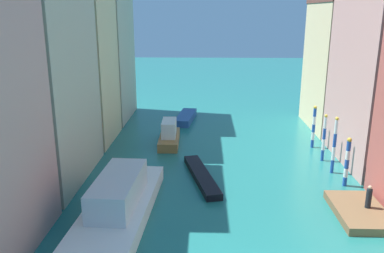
{
  "coord_description": "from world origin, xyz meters",
  "views": [
    {
      "loc": [
        -1.32,
        -15.82,
        12.66
      ],
      "look_at": [
        -2.6,
        23.2,
        1.5
      ],
      "focal_mm": 37.43,
      "sensor_mm": 36.0,
      "label": 1
    }
  ],
  "objects_px": {
    "mooring_pole_0": "(347,161)",
    "gondola_black": "(201,176)",
    "waterfront_dock": "(359,212)",
    "person_on_dock": "(369,197)",
    "mooring_pole_2": "(324,137)",
    "motorboat_0": "(169,135)",
    "mooring_pole_1": "(334,145)",
    "motorboat_1": "(186,118)",
    "mooring_pole_3": "(314,126)",
    "vaporetto_white": "(119,202)"
  },
  "relations": [
    {
      "from": "person_on_dock",
      "to": "motorboat_1",
      "type": "distance_m",
      "value": 26.37
    },
    {
      "from": "mooring_pole_0",
      "to": "mooring_pole_2",
      "type": "distance_m",
      "value": 5.35
    },
    {
      "from": "mooring_pole_0",
      "to": "mooring_pole_3",
      "type": "xyz_separation_m",
      "value": [
        -0.17,
        8.95,
        0.17
      ]
    },
    {
      "from": "mooring_pole_0",
      "to": "vaporetto_white",
      "type": "height_order",
      "value": "mooring_pole_0"
    },
    {
      "from": "waterfront_dock",
      "to": "gondola_black",
      "type": "relative_size",
      "value": 0.65
    },
    {
      "from": "person_on_dock",
      "to": "gondola_black",
      "type": "bearing_deg",
      "value": 153.16
    },
    {
      "from": "waterfront_dock",
      "to": "gondola_black",
      "type": "distance_m",
      "value": 11.67
    },
    {
      "from": "mooring_pole_0",
      "to": "mooring_pole_3",
      "type": "relative_size",
      "value": 0.92
    },
    {
      "from": "gondola_black",
      "to": "motorboat_1",
      "type": "bearing_deg",
      "value": 96.7
    },
    {
      "from": "motorboat_0",
      "to": "person_on_dock",
      "type": "bearing_deg",
      "value": -45.2
    },
    {
      "from": "motorboat_1",
      "to": "person_on_dock",
      "type": "bearing_deg",
      "value": -60.82
    },
    {
      "from": "person_on_dock",
      "to": "mooring_pole_0",
      "type": "height_order",
      "value": "mooring_pole_0"
    },
    {
      "from": "person_on_dock",
      "to": "mooring_pole_3",
      "type": "xyz_separation_m",
      "value": [
        -0.09,
        13.51,
        0.89
      ]
    },
    {
      "from": "mooring_pole_1",
      "to": "vaporetto_white",
      "type": "height_order",
      "value": "mooring_pole_1"
    },
    {
      "from": "mooring_pole_1",
      "to": "motorboat_0",
      "type": "bearing_deg",
      "value": 153.04
    },
    {
      "from": "waterfront_dock",
      "to": "motorboat_0",
      "type": "height_order",
      "value": "motorboat_0"
    },
    {
      "from": "mooring_pole_1",
      "to": "motorboat_0",
      "type": "height_order",
      "value": "mooring_pole_1"
    },
    {
      "from": "mooring_pole_3",
      "to": "gondola_black",
      "type": "distance_m",
      "value": 13.51
    },
    {
      "from": "mooring_pole_0",
      "to": "vaporetto_white",
      "type": "distance_m",
      "value": 16.94
    },
    {
      "from": "gondola_black",
      "to": "motorboat_0",
      "type": "relative_size",
      "value": 1.39
    },
    {
      "from": "mooring_pole_3",
      "to": "gondola_black",
      "type": "bearing_deg",
      "value": -143.03
    },
    {
      "from": "mooring_pole_0",
      "to": "gondola_black",
      "type": "distance_m",
      "value": 11.03
    },
    {
      "from": "mooring_pole_3",
      "to": "mooring_pole_1",
      "type": "bearing_deg",
      "value": -90.28
    },
    {
      "from": "waterfront_dock",
      "to": "motorboat_0",
      "type": "xyz_separation_m",
      "value": [
        -13.59,
        14.27,
        0.65
      ]
    },
    {
      "from": "person_on_dock",
      "to": "mooring_pole_0",
      "type": "xyz_separation_m",
      "value": [
        0.08,
        4.55,
        0.72
      ]
    },
    {
      "from": "person_on_dock",
      "to": "mooring_pole_0",
      "type": "distance_m",
      "value": 4.61
    },
    {
      "from": "waterfront_dock",
      "to": "mooring_pole_2",
      "type": "bearing_deg",
      "value": 87.83
    },
    {
      "from": "mooring_pole_0",
      "to": "mooring_pole_3",
      "type": "distance_m",
      "value": 8.96
    },
    {
      "from": "mooring_pole_1",
      "to": "mooring_pole_3",
      "type": "xyz_separation_m",
      "value": [
        0.03,
        6.42,
        -0.28
      ]
    },
    {
      "from": "mooring_pole_2",
      "to": "mooring_pole_3",
      "type": "bearing_deg",
      "value": 89.42
    },
    {
      "from": "person_on_dock",
      "to": "mooring_pole_2",
      "type": "xyz_separation_m",
      "value": [
        -0.13,
        9.9,
        0.92
      ]
    },
    {
      "from": "mooring_pole_3",
      "to": "vaporetto_white",
      "type": "bearing_deg",
      "value": -138.17
    },
    {
      "from": "mooring_pole_0",
      "to": "mooring_pole_2",
      "type": "xyz_separation_m",
      "value": [
        -0.21,
        5.34,
        0.2
      ]
    },
    {
      "from": "mooring_pole_0",
      "to": "motorboat_1",
      "type": "distance_m",
      "value": 22.59
    },
    {
      "from": "waterfront_dock",
      "to": "person_on_dock",
      "type": "xyz_separation_m",
      "value": [
        0.51,
        0.08,
        0.98
      ]
    },
    {
      "from": "person_on_dock",
      "to": "mooring_pole_3",
      "type": "distance_m",
      "value": 13.54
    },
    {
      "from": "mooring_pole_2",
      "to": "motorboat_0",
      "type": "relative_size",
      "value": 0.72
    },
    {
      "from": "waterfront_dock",
      "to": "person_on_dock",
      "type": "relative_size",
      "value": 3.42
    },
    {
      "from": "mooring_pole_1",
      "to": "vaporetto_white",
      "type": "distance_m",
      "value": 17.75
    },
    {
      "from": "motorboat_0",
      "to": "motorboat_1",
      "type": "height_order",
      "value": "motorboat_0"
    },
    {
      "from": "motorboat_1",
      "to": "mooring_pole_0",
      "type": "bearing_deg",
      "value": -55.0
    },
    {
      "from": "waterfront_dock",
      "to": "motorboat_0",
      "type": "bearing_deg",
      "value": 133.59
    },
    {
      "from": "motorboat_0",
      "to": "mooring_pole_1",
      "type": "bearing_deg",
      "value": -26.96
    },
    {
      "from": "mooring_pole_3",
      "to": "motorboat_0",
      "type": "relative_size",
      "value": 0.71
    },
    {
      "from": "mooring_pole_1",
      "to": "motorboat_1",
      "type": "bearing_deg",
      "value": 128.62
    },
    {
      "from": "mooring_pole_3",
      "to": "motorboat_1",
      "type": "height_order",
      "value": "mooring_pole_3"
    },
    {
      "from": "mooring_pole_1",
      "to": "motorboat_0",
      "type": "relative_size",
      "value": 0.81
    },
    {
      "from": "mooring_pole_2",
      "to": "mooring_pole_1",
      "type": "bearing_deg",
      "value": -89.9
    },
    {
      "from": "mooring_pole_0",
      "to": "motorboat_0",
      "type": "relative_size",
      "value": 0.65
    },
    {
      "from": "motorboat_0",
      "to": "mooring_pole_2",
      "type": "bearing_deg",
      "value": -17.1
    }
  ]
}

